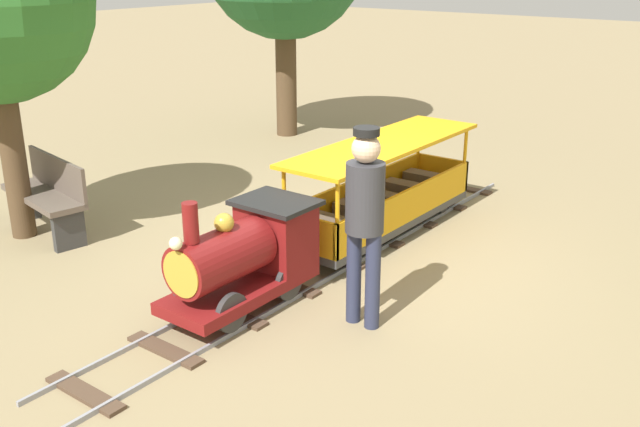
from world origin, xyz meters
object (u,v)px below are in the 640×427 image
Objects in this scene: locomotive at (246,254)px; park_bench at (48,196)px; conductor_person at (365,212)px; passenger_car at (383,197)px.

locomotive is 2.86m from park_bench.
park_bench is (3.80, 0.33, -0.54)m from conductor_person.
park_bench is (2.86, 2.10, -0.01)m from passenger_car.
locomotive is 0.54× the size of passenger_car.
conductor_person is at bearing 117.90° from passenger_car.
passenger_car is at bearing -62.10° from conductor_person.
conductor_person reaches higher than park_bench.
locomotive is 2.11m from passenger_car.
park_bench is at bearing 4.91° from conductor_person.
locomotive reaches higher than passenger_car.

